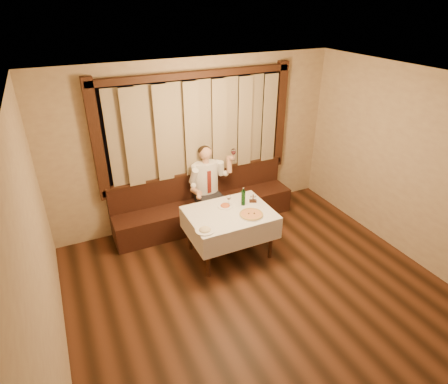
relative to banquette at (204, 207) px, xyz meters
name	(u,v)px	position (x,y,z in m)	size (l,w,h in m)	color
room	(256,188)	(0.00, -1.75, 1.19)	(5.01, 6.01, 2.81)	black
banquette	(204,207)	(0.00, 0.00, 0.00)	(3.20, 0.61, 0.94)	black
dining_table	(230,218)	(0.00, -1.02, 0.34)	(1.27, 0.97, 0.76)	black
pizza	(251,214)	(0.25, -1.25, 0.46)	(0.37, 0.37, 0.04)	white
pasta_red	(225,205)	(0.01, -0.84, 0.48)	(0.24, 0.24, 0.08)	white
pasta_cream	(205,229)	(-0.53, -1.33, 0.48)	(0.27, 0.27, 0.09)	white
green_bottle	(243,198)	(0.28, -0.91, 0.57)	(0.06, 0.06, 0.30)	#0D3E14
table_wine_glass	(229,198)	(0.07, -0.85, 0.58)	(0.07, 0.07, 0.19)	white
cruet_caddy	(253,200)	(0.46, -0.90, 0.49)	(0.13, 0.10, 0.12)	black
seated_man	(208,182)	(0.05, -0.09, 0.52)	(0.80, 0.60, 1.44)	black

